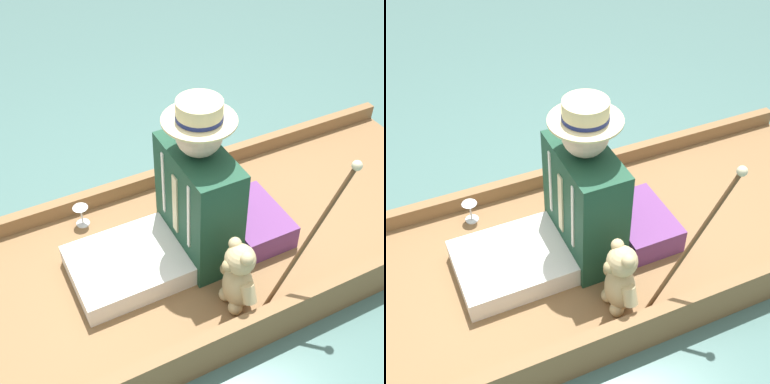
# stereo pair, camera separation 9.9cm
# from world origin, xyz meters

# --- Properties ---
(ground_plane) EXTENTS (16.00, 16.00, 0.00)m
(ground_plane) POSITION_xyz_m (0.00, 0.00, 0.00)
(ground_plane) COLOR #476B66
(punt_boat) EXTENTS (1.14, 3.31, 0.23)m
(punt_boat) POSITION_xyz_m (0.00, 0.00, 0.07)
(punt_boat) COLOR brown
(punt_boat) RESTS_ON ground_plane
(seat_cushion) EXTENTS (0.41, 0.28, 0.14)m
(seat_cushion) POSITION_xyz_m (-0.03, -0.38, 0.20)
(seat_cushion) COLOR #6B3875
(seat_cushion) RESTS_ON punt_boat
(seated_person) EXTENTS (0.48, 0.80, 0.85)m
(seated_person) POSITION_xyz_m (-0.00, 0.01, 0.43)
(seated_person) COLOR white
(seated_person) RESTS_ON punt_boat
(teddy_bear) EXTENTS (0.26, 0.15, 0.37)m
(teddy_bear) POSITION_xyz_m (-0.38, -0.07, 0.31)
(teddy_bear) COLOR tan
(teddy_bear) RESTS_ON punt_boat
(wine_glass) EXTENTS (0.08, 0.08, 0.12)m
(wine_glass) POSITION_xyz_m (0.42, 0.39, 0.22)
(wine_glass) COLOR silver
(wine_glass) RESTS_ON punt_boat
(walking_cane) EXTENTS (0.04, 0.39, 0.72)m
(walking_cane) POSITION_xyz_m (-0.47, -0.38, 0.55)
(walking_cane) COLOR brown
(walking_cane) RESTS_ON punt_boat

